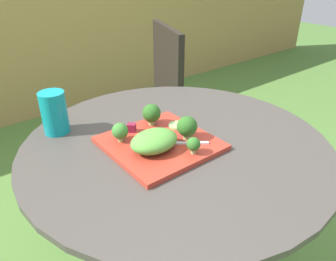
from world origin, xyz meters
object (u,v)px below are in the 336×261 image
object	(u,v)px
salad_plate	(160,143)
fork	(176,143)
patio_chair	(148,99)
drinking_glass	(55,115)

from	to	relation	value
salad_plate	fork	world-z (taller)	fork
patio_chair	salad_plate	distance (m)	0.87
fork	drinking_glass	bearing A→B (deg)	126.93
drinking_glass	fork	xyz separation A→B (m)	(0.22, -0.29, -0.04)
fork	salad_plate	bearing A→B (deg)	124.95
patio_chair	fork	size ratio (longest dim) A/B	6.78
patio_chair	drinking_glass	distance (m)	0.83
salad_plate	fork	bearing A→B (deg)	-55.05
salad_plate	patio_chair	bearing A→B (deg)	57.48
drinking_glass	salad_plate	bearing A→B (deg)	-52.78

